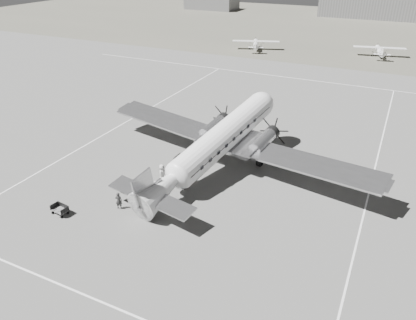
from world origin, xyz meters
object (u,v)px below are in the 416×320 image
Objects in this scene: baggage_cart_near at (143,190)px; passenger at (162,174)px; baggage_cart_far at (60,210)px; ramp_agent at (151,181)px; ground_crew at (119,201)px; hangar_main at (389,7)px; dc3_airliner at (217,144)px; shed_secondary at (212,3)px; light_plane_right at (379,52)px; light_plane_left at (256,45)px.

baggage_cart_near is 0.83× the size of passenger.
ramp_agent reaches higher than baggage_cart_far.
ramp_agent is (0.76, 3.83, 0.08)m from ground_crew.
ground_crew is at bearing 168.73° from ramp_agent.
ramp_agent is (-11.14, -121.22, -2.44)m from hangar_main.
passenger reaches higher than baggage_cart_far.
dc3_airliner is at bearing -93.54° from hangar_main.
ground_crew is at bearing -123.71° from baggage_cart_near.
dc3_airliner reaches higher than passenger.
shed_secondary is 124.84m from passenger.
dc3_airliner is 19.99× the size of ground_crew.
shed_secondary is 11.54× the size of ground_crew.
dc3_airliner is 16.43× the size of passenger.
passenger is (0.29, 1.46, 0.09)m from ramp_agent.
hangar_main is 121.76m from ramp_agent.
hangar_main is 1.35× the size of dc3_airliner.
light_plane_right is (9.73, 58.29, -1.90)m from dc3_airliner.
passenger is (1.04, 5.29, 0.17)m from ground_crew.
hangar_main is 2.33× the size of shed_secondary.
hangar_main is 29.04× the size of baggage_cart_far.
dc3_airliner is at bearing -64.44° from shed_secondary.
hangar_main is at bearing -5.37° from ramp_agent.
hangar_main is at bearing 4.76° from shed_secondary.
hangar_main is 120.27m from passenger.
light_plane_left is at bearing -56.60° from shed_secondary.
light_plane_left is 5.41× the size of passenger.
light_plane_left is at bearing 10.61° from ramp_agent.
baggage_cart_far is 0.84× the size of ramp_agent.
dc3_airliner is at bearing -111.68° from light_plane_right.
passenger reaches higher than ground_crew.
ground_crew is at bearing 160.81° from passenger.
shed_secondary is at bearing -90.00° from ground_crew.
light_plane_left is 66.09m from baggage_cart_far.
ground_crew is at bearing -100.17° from light_plane_left.
dc3_airliner is 8.35m from baggage_cart_near.
ground_crew is (-4.76, -9.52, -2.19)m from dc3_airliner.
baggage_cart_near is at bearing 160.81° from passenger.
shed_secondary is 12.44× the size of baggage_cart_far.
hangar_main is at bearing 80.39° from light_plane_right.
hangar_main is 57.35m from light_plane_right.
ground_crew is 0.91× the size of ramp_agent.
shed_secondary is at bearing 127.94° from light_plane_right.
light_plane_right is 63.94m from passenger.
light_plane_right is at bearing -39.85° from shed_secondary.
baggage_cart_far is at bearing -97.06° from hangar_main.
ramp_agent is (-4.00, -5.69, -2.11)m from dc3_airliner.
hangar_main is 4.09× the size of light_plane_left.
shed_secondary reaches higher than ramp_agent.
ground_crew reaches higher than baggage_cart_near.
ramp_agent reaches higher than ground_crew.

